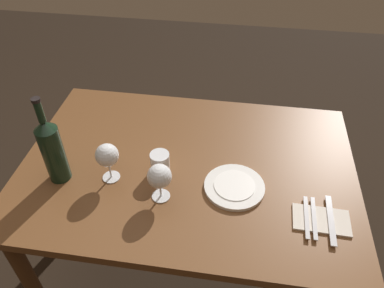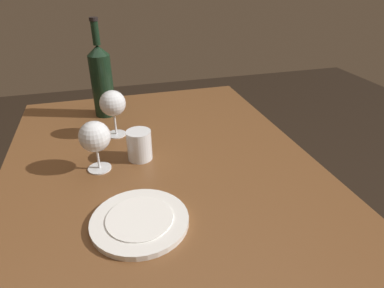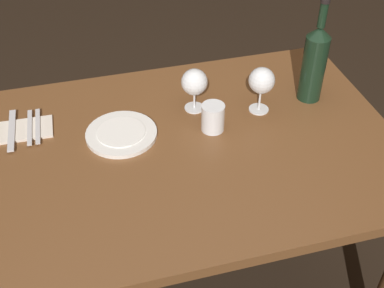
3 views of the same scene
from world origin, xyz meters
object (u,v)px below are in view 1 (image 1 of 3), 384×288
object	(u,v)px
dinner_plate	(234,187)
folded_napkin	(321,220)
fork_inner	(314,218)
table_knife	(331,220)
wine_glass_left	(159,177)
water_tumbler	(160,164)
wine_bottle	(52,149)
wine_glass_right	(107,156)
fork_outer	(306,217)

from	to	relation	value
dinner_plate	folded_napkin	size ratio (longest dim) A/B	1.15
fork_inner	table_knife	xyz separation A→B (m)	(0.05, 0.00, 0.00)
wine_glass_left	dinner_plate	distance (m)	0.29
folded_napkin	water_tumbler	bearing A→B (deg)	166.10
wine_glass_left	table_knife	world-z (taller)	wine_glass_left
wine_bottle	wine_glass_left	bearing A→B (deg)	-5.66
water_tumbler	folded_napkin	world-z (taller)	water_tumbler
wine_glass_left	water_tumbler	bearing A→B (deg)	102.63
water_tumbler	fork_inner	world-z (taller)	water_tumbler
fork_inner	wine_glass_right	bearing A→B (deg)	173.26
water_tumbler	folded_napkin	xyz separation A→B (m)	(0.59, -0.14, -0.04)
wine_bottle	table_knife	size ratio (longest dim) A/B	1.70
folded_napkin	wine_bottle	bearing A→B (deg)	176.22
wine_glass_left	folded_napkin	xyz separation A→B (m)	(0.56, -0.02, -0.10)
dinner_plate	fork_outer	distance (m)	0.27
wine_glass_left	folded_napkin	bearing A→B (deg)	-2.44
fork_inner	wine_bottle	bearing A→B (deg)	176.12
wine_bottle	water_tumbler	world-z (taller)	wine_bottle
wine_glass_right	table_knife	distance (m)	0.80
dinner_plate	fork_inner	size ratio (longest dim) A/B	1.24
dinner_plate	wine_glass_right	bearing A→B (deg)	-177.97
wine_glass_right	fork_inner	bearing A→B (deg)	-6.74
water_tumbler	fork_inner	bearing A→B (deg)	-14.50
dinner_plate	fork_inner	distance (m)	0.29
wine_bottle	folded_napkin	distance (m)	0.97
fork_outer	table_knife	world-z (taller)	same
wine_bottle	folded_napkin	xyz separation A→B (m)	(0.95, -0.06, -0.14)
wine_bottle	fork_inner	distance (m)	0.94
dinner_plate	fork_outer	bearing A→B (deg)	-22.48
wine_glass_right	dinner_plate	xyz separation A→B (m)	(0.46, 0.02, -0.10)
wine_glass_left	fork_inner	size ratio (longest dim) A/B	0.82
water_tumbler	table_knife	size ratio (longest dim) A/B	0.43
fork_inner	table_knife	world-z (taller)	same
water_tumbler	table_knife	world-z (taller)	water_tumbler
fork_inner	fork_outer	size ratio (longest dim) A/B	1.00
dinner_plate	fork_inner	bearing A→B (deg)	-20.62
water_tumbler	fork_outer	xyz separation A→B (m)	(0.54, -0.14, -0.03)
wine_bottle	table_knife	xyz separation A→B (m)	(0.98, -0.06, -0.13)
folded_napkin	fork_inner	xyz separation A→B (m)	(-0.02, 0.00, 0.01)
water_tumbler	fork_outer	world-z (taller)	water_tumbler
table_knife	folded_napkin	bearing A→B (deg)	-180.00
wine_glass_left	fork_inner	bearing A→B (deg)	-2.56
wine_glass_left	fork_outer	bearing A→B (deg)	-2.68
wine_glass_right	fork_outer	size ratio (longest dim) A/B	0.88
wine_glass_left	fork_inner	world-z (taller)	wine_glass_left
dinner_plate	wine_bottle	bearing A→B (deg)	-176.43
water_tumbler	fork_outer	size ratio (longest dim) A/B	0.50
fork_outer	folded_napkin	bearing A→B (deg)	-0.00
wine_bottle	fork_outer	size ratio (longest dim) A/B	1.99
wine_bottle	table_knife	bearing A→B (deg)	-3.66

